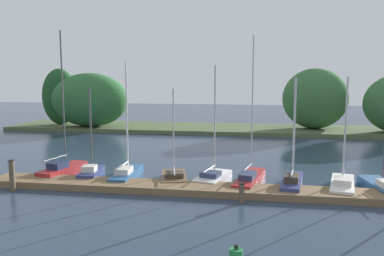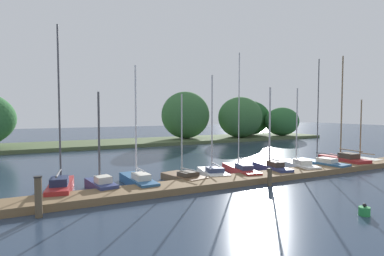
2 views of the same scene
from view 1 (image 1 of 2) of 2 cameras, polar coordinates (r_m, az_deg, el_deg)
dock_pier at (r=19.08m, az=9.04°, el=-9.36°), size 27.55×1.80×0.35m
far_shore at (r=41.04m, az=11.58°, el=3.30°), size 54.76×8.76×6.86m
sailboat_0 at (r=23.67m, az=-18.61°, el=-5.73°), size 1.61×3.89×8.38m
sailboat_1 at (r=22.54m, az=-14.81°, el=-6.36°), size 1.32×2.88×5.11m
sailboat_2 at (r=22.03m, az=-9.68°, el=-6.61°), size 1.18×4.16×6.63m
sailboat_3 at (r=21.19m, az=-2.74°, el=-7.31°), size 1.98×3.31×5.12m
sailboat_4 at (r=21.15m, az=3.23°, el=-7.23°), size 1.95×3.44×6.37m
sailboat_5 at (r=20.93m, az=8.69°, el=-7.40°), size 1.77×4.55×7.91m
sailboat_6 at (r=20.53m, az=14.78°, el=-7.66°), size 1.48×4.02×5.71m
sailboat_7 at (r=20.98m, az=21.61°, el=-7.82°), size 1.89×4.07×5.75m
sailboat_8 at (r=21.25m, az=26.80°, el=-7.88°), size 1.69×4.32×7.89m
mooring_piling_0 at (r=21.30m, az=-25.35°, el=-6.45°), size 0.31×0.31×1.61m
mooring_piling_1 at (r=17.71m, az=7.44°, el=-9.61°), size 0.28×0.28×0.95m
channel_buoy_0 at (r=12.64m, az=6.62°, el=-18.20°), size 0.43×0.43×0.49m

